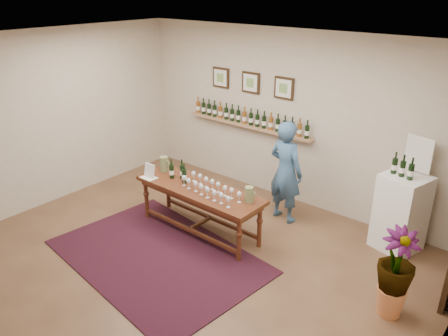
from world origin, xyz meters
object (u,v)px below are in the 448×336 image
Objects in this scene: display_pedestal at (401,213)px; person at (286,172)px; tasting_table at (199,195)px; potted_plant at (395,274)px.

display_pedestal is 0.68× the size of person.
person is (0.75, 1.12, 0.19)m from tasting_table.
tasting_table is 1.27× the size of person.
person is at bearing -169.35° from display_pedestal.
tasting_table is at bearing 63.66° from person.
tasting_table is 1.85× the size of display_pedestal.
tasting_table is 1.36m from person.
person is (-2.07, 1.07, 0.26)m from potted_plant.
potted_plant is 2.34m from person.
person reaches higher than potted_plant.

